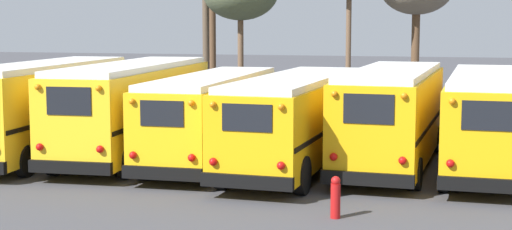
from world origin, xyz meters
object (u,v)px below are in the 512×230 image
object	(u,v)px
school_bus_2	(213,114)
school_bus_5	(487,118)
school_bus_0	(46,106)
school_bus_4	(392,114)
school_bus_1	(134,106)
utility_pole	(206,36)
fire_hydrant	(336,197)
school_bus_3	(297,117)

from	to	relation	value
school_bus_2	school_bus_5	xyz separation A→B (m)	(8.93, 0.53, 0.11)
school_bus_0	school_bus_4	world-z (taller)	school_bus_0
school_bus_0	school_bus_4	distance (m)	11.95
school_bus_1	school_bus_5	distance (m)	11.91
school_bus_2	school_bus_4	bearing A→B (deg)	4.07
school_bus_1	utility_pole	size ratio (longest dim) A/B	1.35
school_bus_2	fire_hydrant	bearing A→B (deg)	-52.04
school_bus_0	school_bus_2	world-z (taller)	school_bus_0
school_bus_2	school_bus_5	bearing A→B (deg)	3.40
school_bus_2	utility_pole	size ratio (longest dim) A/B	1.29
utility_pole	fire_hydrant	size ratio (longest dim) A/B	7.48
school_bus_0	school_bus_4	bearing A→B (deg)	5.00
school_bus_3	fire_hydrant	distance (m)	6.72
school_bus_5	fire_hydrant	xyz separation A→B (m)	(-3.69, -7.24, -1.18)
school_bus_2	school_bus_4	xyz separation A→B (m)	(5.95, 0.42, 0.14)
school_bus_2	utility_pole	xyz separation A→B (m)	(-4.64, 13.30, 2.38)
school_bus_1	school_bus_5	bearing A→B (deg)	1.68
school_bus_4	utility_pole	xyz separation A→B (m)	(-10.59, 12.88, 2.24)
school_bus_0	utility_pole	distance (m)	14.15
school_bus_0	school_bus_4	xyz separation A→B (m)	(11.90, 1.04, -0.05)
school_bus_0	utility_pole	world-z (taller)	utility_pole
school_bus_2	school_bus_5	size ratio (longest dim) A/B	0.99
school_bus_3	school_bus_4	distance (m)	3.11
school_bus_1	school_bus_3	distance (m)	5.99
school_bus_0	school_bus_5	bearing A→B (deg)	4.42
school_bus_0	school_bus_2	distance (m)	5.99
school_bus_3	school_bus_5	xyz separation A→B (m)	(5.95, 1.01, 0.05)
fire_hydrant	utility_pole	bearing A→B (deg)	116.26
school_bus_1	school_bus_2	size ratio (longest dim) A/B	1.05
school_bus_2	fire_hydrant	distance (m)	8.57
fire_hydrant	school_bus_1	bearing A→B (deg)	139.98
school_bus_3	utility_pole	xyz separation A→B (m)	(-7.62, 13.78, 2.33)
school_bus_0	school_bus_1	world-z (taller)	school_bus_0
school_bus_1	school_bus_4	size ratio (longest dim) A/B	1.09
school_bus_1	fire_hydrant	distance (m)	10.79
school_bus_2	school_bus_3	size ratio (longest dim) A/B	0.94
school_bus_5	school_bus_2	bearing A→B (deg)	-176.60
school_bus_4	school_bus_5	distance (m)	2.98
school_bus_2	fire_hydrant	world-z (taller)	school_bus_2
school_bus_3	utility_pole	bearing A→B (deg)	118.93
school_bus_3	utility_pole	size ratio (longest dim) A/B	1.37
school_bus_2	school_bus_5	distance (m)	8.94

